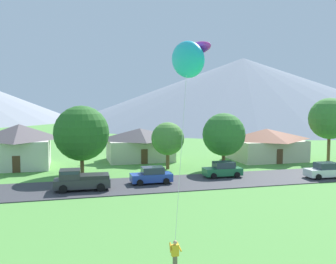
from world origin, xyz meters
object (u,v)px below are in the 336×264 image
house_left_center (140,144)px  parked_car_green_mid_east (223,170)px  parked_car_blue_mid_west (152,176)px  parked_car_white_west_end (325,171)px  tree_center (330,119)px  kite_flyer_with_kite (188,62)px  house_right_center (266,144)px  tree_left_of_center (168,139)px  pickup_truck_charcoal_west_side (81,180)px  tree_near_left (224,134)px  house_leftmost (20,145)px  tree_far_right (82,133)px

house_left_center → parked_car_green_mid_east: house_left_center is taller
parked_car_blue_mid_west → parked_car_green_mid_east: (8.33, 1.19, 0.00)m
parked_car_white_west_end → tree_center: bearing=51.1°
parked_car_blue_mid_west → kite_flyer_with_kite: kite_flyer_with_kite is taller
house_right_center → tree_left_of_center: bearing=-167.6°
house_left_center → tree_left_of_center: tree_left_of_center is taller
house_left_center → pickup_truck_charcoal_west_side: size_ratio=1.81×
tree_left_of_center → parked_car_white_west_end: size_ratio=1.36×
tree_near_left → parked_car_green_mid_east: 6.03m
kite_flyer_with_kite → tree_near_left: bearing=62.9°
tree_near_left → kite_flyer_with_kite: kite_flyer_with_kite is taller
house_right_center → tree_center: tree_center is taller
house_leftmost → tree_left_of_center: bearing=-18.6°
parked_car_white_west_end → parked_car_green_mid_east: bearing=162.4°
tree_left_of_center → house_leftmost: bearing=161.4°
kite_flyer_with_kite → parked_car_blue_mid_west: bearing=83.5°
house_leftmost → house_left_center: bearing=5.3°
parked_car_green_mid_east → house_right_center: bearing=42.6°
house_leftmost → kite_flyer_with_kite: bearing=-69.7°
tree_left_of_center → kite_flyer_with_kite: 27.98m
house_leftmost → tree_near_left: size_ratio=1.19×
tree_far_right → tree_center: bearing=2.4°
tree_near_left → house_leftmost: bearing=161.7°
tree_far_right → tree_left_of_center: bearing=4.8°
tree_far_right → parked_car_blue_mid_west: tree_far_right is taller
tree_far_right → pickup_truck_charcoal_west_side: (-0.46, -8.10, -3.72)m
tree_left_of_center → tree_far_right: 10.51m
house_right_center → pickup_truck_charcoal_west_side: size_ratio=1.93×
tree_far_right → kite_flyer_with_kite: (4.53, -25.61, 5.81)m
tree_left_of_center → parked_car_white_west_end: bearing=-33.3°
tree_far_right → pickup_truck_charcoal_west_side: bearing=-93.3°
tree_left_of_center → parked_car_green_mid_east: (4.57, -6.60, -2.90)m
parked_car_blue_mid_west → tree_left_of_center: bearing=64.2°
pickup_truck_charcoal_west_side → tree_far_right: bearing=86.7°
house_left_center → parked_car_white_west_end: bearing=-45.3°
parked_car_green_mid_east → kite_flyer_with_kite: 24.48m
house_left_center → tree_center: size_ratio=1.08×
tree_center → pickup_truck_charcoal_west_side: tree_center is taller
parked_car_green_mid_east → house_left_center: bearing=115.3°
tree_far_right → parked_car_green_mid_east: (15.00, -5.73, -3.91)m
tree_near_left → tree_center: tree_center is taller
tree_left_of_center → tree_far_right: (-10.43, -0.88, 1.01)m
parked_car_white_west_end → parked_car_blue_mid_west: bearing=173.4°
house_leftmost → pickup_truck_charcoal_west_side: bearing=-64.9°
parked_car_green_mid_east → parked_car_white_west_end: bearing=-17.6°
house_leftmost → parked_car_blue_mid_west: house_leftmost is taller
pickup_truck_charcoal_west_side → tree_center: bearing=15.4°
house_right_center → pickup_truck_charcoal_west_side: bearing=-154.8°
tree_center → tree_far_right: 34.12m
house_leftmost → tree_left_of_center: size_ratio=1.42×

